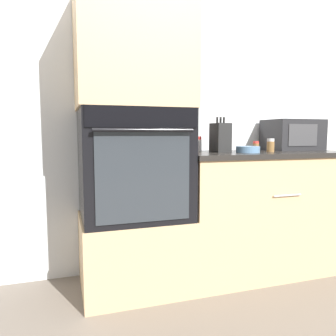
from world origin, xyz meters
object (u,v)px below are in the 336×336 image
bowl (248,149)px  microwave (292,135)px  condiment_jar_mid (256,147)px  wall_oven (134,164)px  condiment_jar_near (271,145)px  knife_block (220,138)px  condiment_jar_far (199,144)px

bowl → microwave: bearing=20.7°
condiment_jar_mid → wall_oven: bearing=-180.0°
microwave → condiment_jar_near: bearing=-152.3°
knife_block → condiment_jar_near: (0.38, -0.08, -0.06)m
knife_block → condiment_jar_mid: (0.29, -0.02, -0.07)m
knife_block → bowl: 0.22m
condiment_jar_far → condiment_jar_near: bearing=-25.2°
microwave → knife_block: 0.72m
wall_oven → bowl: (0.83, -0.09, 0.09)m
microwave → condiment_jar_mid: size_ratio=5.37×
microwave → knife_block: size_ratio=1.67×
condiment_jar_near → condiment_jar_far: bearing=154.8°
microwave → condiment_jar_near: (-0.33, -0.17, -0.08)m
condiment_jar_near → condiment_jar_mid: bearing=147.2°
wall_oven → knife_block: (0.66, 0.02, 0.18)m
knife_block → microwave: bearing=7.4°
bowl → condiment_jar_mid: condiment_jar_mid is taller
microwave → condiment_jar_mid: bearing=-164.6°
condiment_jar_far → microwave: bearing=-3.9°
microwave → condiment_jar_mid: microwave is taller
knife_block → condiment_jar_mid: knife_block is taller
bowl → condiment_jar_far: 0.38m
microwave → knife_block: bearing=-172.6°
bowl → knife_block: bearing=145.6°
condiment_jar_far → knife_block: bearing=-53.4°
microwave → condiment_jar_near: 0.38m
wall_oven → microwave: 1.39m
condiment_jar_mid → condiment_jar_far: (-0.40, 0.17, 0.02)m
knife_block → condiment_jar_near: knife_block is taller
wall_oven → condiment_jar_far: wall_oven is taller
wall_oven → knife_block: wall_oven is taller
wall_oven → knife_block: bearing=2.1°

